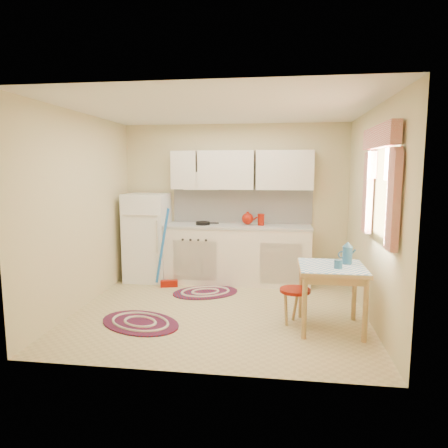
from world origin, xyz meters
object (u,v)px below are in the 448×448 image
at_px(base_cabinets, 238,255).
at_px(table, 331,298).
at_px(fridge, 147,237).
at_px(stool, 295,306).

xyz_separation_m(base_cabinets, table, (1.22, -1.72, -0.08)).
distance_m(fridge, stool, 2.82).
distance_m(table, stool, 0.43).
relative_size(table, stool, 1.71).
height_order(table, stool, table).
bearing_deg(fridge, base_cabinets, 1.97).
xyz_separation_m(fridge, stool, (2.29, -1.58, -0.49)).
relative_size(fridge, table, 1.94).
bearing_deg(table, base_cabinets, 125.42).
bearing_deg(base_cabinets, fridge, -178.03).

